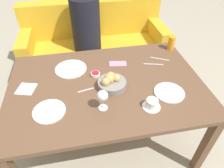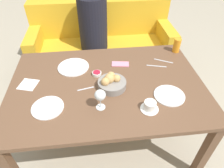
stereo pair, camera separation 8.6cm
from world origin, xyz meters
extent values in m
plane|color=#A89E89|center=(0.00, 0.00, 0.00)|extent=(10.00, 10.00, 0.00)
cube|color=brown|center=(0.00, 0.00, 0.69)|extent=(1.51, 1.03, 0.03)
cube|color=brown|center=(0.71, -0.46, 0.34)|extent=(0.06, 0.06, 0.68)
cube|color=brown|center=(-0.71, 0.46, 0.34)|extent=(0.06, 0.06, 0.68)
cube|color=brown|center=(0.71, 0.46, 0.34)|extent=(0.06, 0.06, 0.68)
cube|color=gold|center=(0.04, 1.12, 0.22)|extent=(1.78, 0.70, 0.45)
cube|color=gold|center=(0.04, 1.37, 0.67)|extent=(1.78, 0.20, 0.45)
cube|color=gold|center=(-0.78, 1.12, 0.32)|extent=(0.14, 0.70, 0.65)
cube|color=gold|center=(0.86, 1.12, 0.32)|extent=(0.14, 0.70, 0.65)
cube|color=#23232D|center=(-0.06, 1.02, 0.22)|extent=(0.31, 0.43, 0.45)
cylinder|color=black|center=(-0.06, 1.02, 0.75)|extent=(0.33, 0.33, 0.60)
cylinder|color=gray|center=(0.04, -0.05, 0.74)|extent=(0.22, 0.22, 0.05)
sphere|color=tan|center=(0.02, -0.04, 0.79)|extent=(0.08, 0.08, 0.08)
sphere|color=tan|center=(0.07, -0.04, 0.78)|extent=(0.06, 0.06, 0.06)
sphere|color=tan|center=(0.03, 0.00, 0.78)|extent=(0.06, 0.06, 0.06)
sphere|color=tan|center=(-0.02, -0.07, 0.79)|extent=(0.06, 0.06, 0.06)
cylinder|color=white|center=(-0.43, -0.22, 0.72)|extent=(0.22, 0.22, 0.01)
cylinder|color=white|center=(0.44, -0.20, 0.72)|extent=(0.22, 0.22, 0.01)
cylinder|color=white|center=(-0.27, 0.24, 0.72)|extent=(0.26, 0.26, 0.01)
cylinder|color=orange|center=(0.70, 0.39, 0.78)|extent=(0.07, 0.07, 0.13)
cylinder|color=silver|center=(-0.07, -0.25, 0.71)|extent=(0.06, 0.06, 0.00)
cylinder|color=silver|center=(-0.07, -0.25, 0.75)|extent=(0.01, 0.01, 0.07)
sphere|color=silver|center=(-0.07, -0.25, 0.83)|extent=(0.08, 0.08, 0.08)
cylinder|color=white|center=(0.26, -0.30, 0.71)|extent=(0.13, 0.13, 0.01)
cylinder|color=white|center=(0.26, -0.30, 0.75)|extent=(0.08, 0.08, 0.06)
cylinder|color=white|center=(-0.07, 0.11, 0.72)|extent=(0.08, 0.08, 0.02)
cylinder|color=#A3192D|center=(-0.07, 0.11, 0.74)|extent=(0.06, 0.06, 0.00)
cube|color=#B7B7BC|center=(0.54, 0.24, 0.71)|extent=(0.16, 0.09, 0.00)
cube|color=#B7B7BC|center=(0.45, 0.18, 0.71)|extent=(0.17, 0.06, 0.00)
cube|color=#B7B7BC|center=(-0.16, -0.05, 0.71)|extent=(0.13, 0.04, 0.00)
cube|color=white|center=(-0.61, 0.05, 0.71)|extent=(0.16, 0.16, 0.00)
cube|color=pink|center=(0.14, 0.24, 0.72)|extent=(0.16, 0.10, 0.01)
camera|label=1|loc=(-0.18, -1.17, 1.73)|focal=32.00mm
camera|label=2|loc=(-0.09, -1.18, 1.73)|focal=32.00mm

